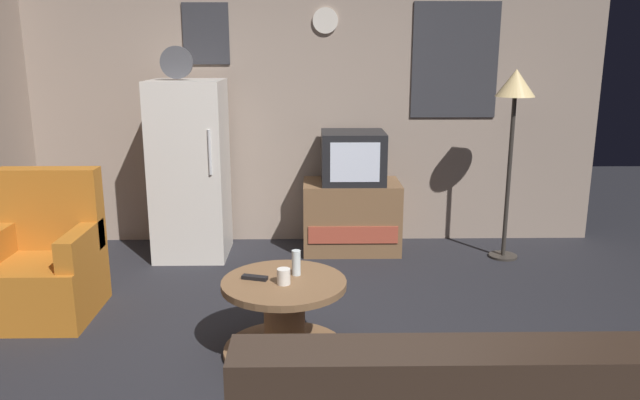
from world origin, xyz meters
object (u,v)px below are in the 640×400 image
Objects in this scene: fridge at (190,169)px; tv_stand at (351,216)px; standing_lamp at (515,98)px; remote_control at (255,278)px; wine_glass at (296,263)px; mug_ceramic_white at (284,276)px; coffee_table at (284,318)px; armchair at (44,265)px; crt_tv at (353,157)px.

fridge is 1.45m from tv_stand.
remote_control is at bearing -139.72° from standing_lamp.
wine_glass is (-1.74, -1.61, -0.82)m from standing_lamp.
coffee_table is at bearing 91.52° from mug_ceramic_white.
wine_glass is at bearing 52.93° from coffee_table.
mug_ceramic_white is at bearing -6.31° from remote_control.
remote_control is at bearing 156.82° from mug_ceramic_white.
fridge is 2.08m from coffee_table.
armchair is (-1.47, 0.60, -0.13)m from remote_control.
tv_stand is at bearing 170.10° from standing_lamp.
tv_stand is 5.60× the size of wine_glass.
mug_ceramic_white is at bearing -104.76° from crt_tv.
armchair is (-0.77, -1.20, -0.42)m from fridge.
fridge is 1.98m from wine_glass.
wine_glass is 1.80m from armchair.
crt_tv is at bearing -6.55° from tv_stand.
armchair is (-1.64, 0.67, -0.17)m from mug_ceramic_white.
crt_tv is 6.00× the size of mug_ceramic_white.
fridge is 3.28× the size of crt_tv.
wine_glass is at bearing -103.88° from crt_tv.
fridge reaches higher than coffee_table.
tv_stand is 1.17× the size of coffee_table.
remote_control is at bearing -109.94° from crt_tv.
wine_glass is at bearing -61.68° from fridge.
crt_tv is 2.57m from armchair.
standing_lamp is (2.68, -0.12, 0.60)m from fridge.
tv_stand is 5.60× the size of remote_control.
tv_stand is at bearing 173.45° from crt_tv.
mug_ceramic_white is (0.86, -1.87, -0.25)m from fridge.
remote_control is (-0.17, 0.07, -0.03)m from mug_ceramic_white.
remote_control is (-0.69, -1.90, -0.37)m from crt_tv.
fridge is at bearing 118.32° from wine_glass.
wine_glass is 0.16× the size of armchair.
tv_stand is 9.33× the size of mug_ceramic_white.
armchair is at bearing 157.75° from mug_ceramic_white.
mug_ceramic_white is 0.19m from remote_control.
crt_tv is at bearing 75.24° from mug_ceramic_white.
remote_control is (-1.98, -1.68, -0.89)m from standing_lamp.
crt_tv is 3.60× the size of wine_glass.
mug_ceramic_white is at bearing -88.48° from coffee_table.
fridge reaches higher than tv_stand.
crt_tv is at bearing 31.20° from armchair.
tv_stand reaches higher than remote_control.
tv_stand is 1.56× the size of crt_tv.
coffee_table is at bearing -104.94° from tv_stand.
fridge is at bearing -175.75° from crt_tv.
mug_ceramic_white is at bearing -65.24° from fridge.
fridge reaches higher than armchair.
armchair reaches higher than wine_glass.
crt_tv reaches higher than coffee_table.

